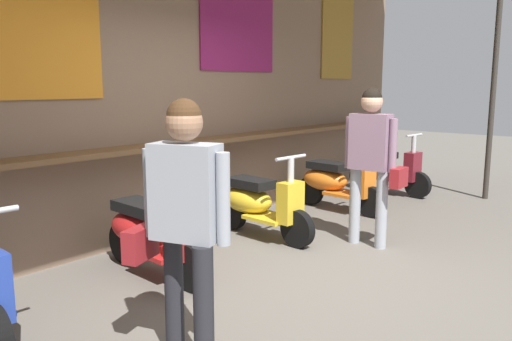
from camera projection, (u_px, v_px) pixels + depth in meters
The scene contains 8 objects.
ground_plane at pixel (298, 277), 4.56m from camera, with size 29.53×29.53×0.00m, color #605B54.
market_stall_facade at pixel (158, 51), 5.40m from camera, with size 10.55×2.54×3.68m.
scooter_red at pixel (149, 232), 4.59m from camera, with size 0.48×1.40×0.97m.
scooter_yellow at pixel (258, 203), 5.73m from camera, with size 0.48×1.40×0.97m.
scooter_orange at pixel (335, 182), 6.96m from camera, with size 0.50×1.40×0.97m.
scooter_maroon at pixel (384, 168), 8.07m from camera, with size 0.50×1.40×0.97m.
shopper_with_handbag at pixel (372, 151), 5.29m from camera, with size 0.28×0.66×1.67m.
shopper_browsing at pixel (184, 209), 2.97m from camera, with size 0.42×0.64×1.62m.
Camera 1 is at (-3.55, -2.52, 1.70)m, focal length 35.74 mm.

